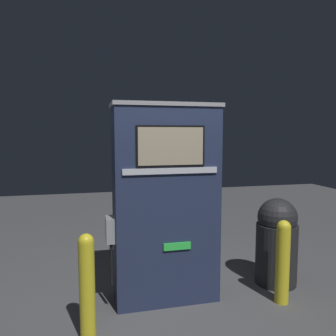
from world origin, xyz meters
name	(u,v)px	position (x,y,z in m)	size (l,w,h in m)	color
ground_plane	(171,308)	(0.00, 0.00, 0.00)	(14.00, 14.00, 0.00)	#4C4C4F
gas_pump	(165,203)	(0.00, 0.23, 1.04)	(1.18, 0.49, 2.08)	#232D4C
safety_bollard	(87,284)	(-0.82, -0.32, 0.49)	(0.13, 0.13, 0.93)	yellow
trash_bin	(277,241)	(1.35, 0.26, 0.52)	(0.48, 0.48, 1.02)	#232326
safety_bollard_far	(283,259)	(1.16, -0.16, 0.47)	(0.14, 0.14, 0.88)	yellow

